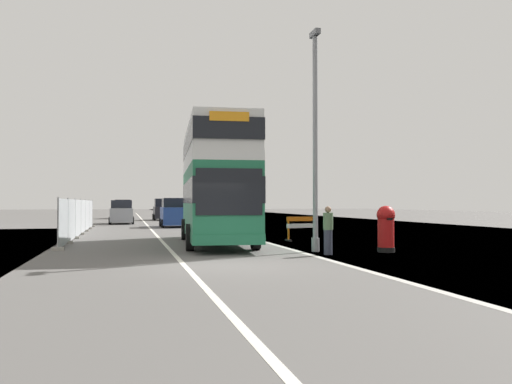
# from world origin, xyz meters

# --- Properties ---
(ground) EXTENTS (140.00, 280.00, 0.10)m
(ground) POSITION_xyz_m (0.65, 0.08, -0.05)
(ground) COLOR #565451
(double_decker_bus) EXTENTS (3.26, 10.72, 5.01)m
(double_decker_bus) POSITION_xyz_m (0.99, 8.00, 2.66)
(double_decker_bus) COLOR #1E6B47
(double_decker_bus) RESTS_ON ground
(lamppost_foreground) EXTENTS (0.29, 0.70, 8.10)m
(lamppost_foreground) POSITION_xyz_m (3.95, 3.53, 3.82)
(lamppost_foreground) COLOR gray
(lamppost_foreground) RESTS_ON ground
(red_pillar_postbox) EXTENTS (0.66, 0.66, 1.67)m
(red_pillar_postbox) POSITION_xyz_m (6.34, 2.73, 0.92)
(red_pillar_postbox) COLOR black
(red_pillar_postbox) RESTS_ON ground
(roadworks_barrier) EXTENTS (1.64, 0.75, 1.12)m
(roadworks_barrier) POSITION_xyz_m (5.27, 9.08, 0.70)
(roadworks_barrier) COLOR orange
(roadworks_barrier) RESTS_ON ground
(construction_site_fence) EXTENTS (0.44, 20.60, 1.99)m
(construction_site_fence) POSITION_xyz_m (-5.23, 16.38, 0.95)
(construction_site_fence) COLOR #A8AAAD
(construction_site_fence) RESTS_ON ground
(car_oncoming_near) EXTENTS (2.10, 3.89, 2.13)m
(car_oncoming_near) POSITION_xyz_m (0.70, 25.04, 1.00)
(car_oncoming_near) COLOR navy
(car_oncoming_near) RESTS_ON ground
(car_receding_mid) EXTENTS (2.04, 4.55, 2.00)m
(car_receding_mid) POSITION_xyz_m (-3.16, 32.35, 0.95)
(car_receding_mid) COLOR gray
(car_receding_mid) RESTS_ON ground
(car_receding_far) EXTENTS (1.90, 4.36, 2.22)m
(car_receding_far) POSITION_xyz_m (0.86, 41.61, 1.03)
(car_receding_far) COLOR black
(car_receding_far) RESTS_ON ground
(car_far_side) EXTENTS (2.04, 4.28, 2.14)m
(car_far_side) POSITION_xyz_m (-3.17, 48.48, 1.02)
(car_far_side) COLOR gray
(car_far_side) RESTS_ON ground
(pedestrian_at_kerb) EXTENTS (0.34, 0.34, 1.66)m
(pedestrian_at_kerb) POSITION_xyz_m (3.96, 2.27, 0.83)
(pedestrian_at_kerb) COLOR #2D3342
(pedestrian_at_kerb) RESTS_ON ground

